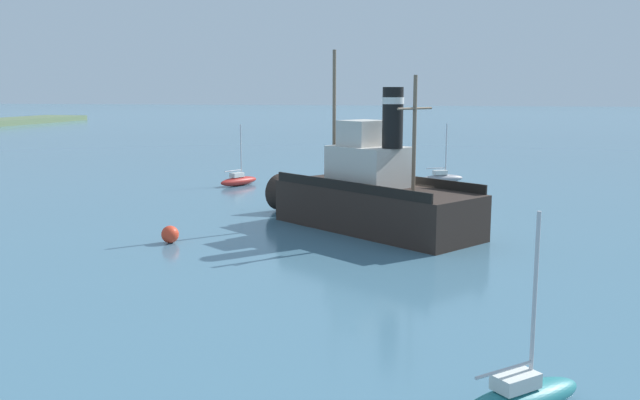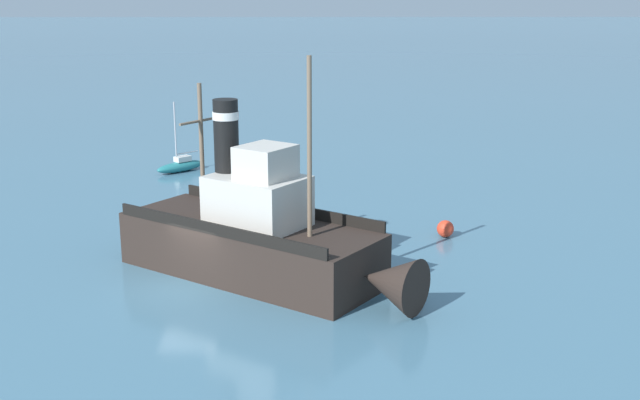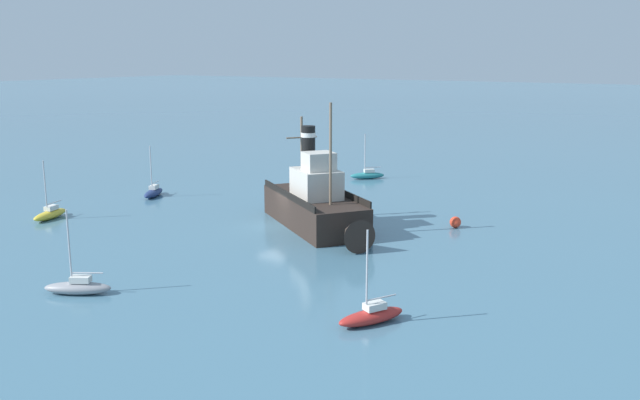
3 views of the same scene
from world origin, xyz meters
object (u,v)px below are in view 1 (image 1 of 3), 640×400
at_px(old_tugboat, 367,196).
at_px(sailboat_teal, 520,397).
at_px(sailboat_red, 239,180).
at_px(sailboat_grey, 442,178).
at_px(mooring_buoy, 170,234).

xyz_separation_m(old_tugboat, sailboat_teal, (-20.99, -6.88, -1.40)).
bearing_deg(sailboat_red, sailboat_teal, -151.29).
distance_m(sailboat_red, sailboat_teal, 40.81).
bearing_deg(sailboat_grey, old_tugboat, 170.59).
bearing_deg(sailboat_red, mooring_buoy, -170.17).
bearing_deg(old_tugboat, mooring_buoy, 122.34).
distance_m(sailboat_red, mooring_buoy, 20.90).
distance_m(old_tugboat, sailboat_teal, 22.14).
height_order(sailboat_grey, sailboat_teal, same).
bearing_deg(mooring_buoy, old_tugboat, -57.66).
relative_size(sailboat_red, mooring_buoy, 5.54).
relative_size(sailboat_grey, mooring_buoy, 5.54).
relative_size(old_tugboat, sailboat_red, 2.79).
height_order(sailboat_red, sailboat_teal, same).
bearing_deg(sailboat_teal, sailboat_grey, 5.00).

